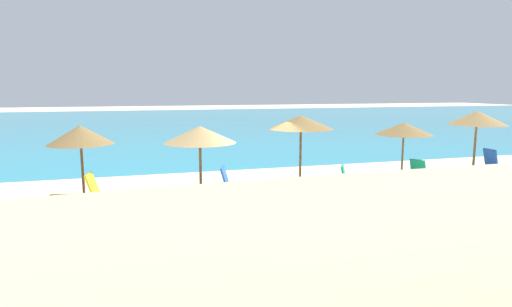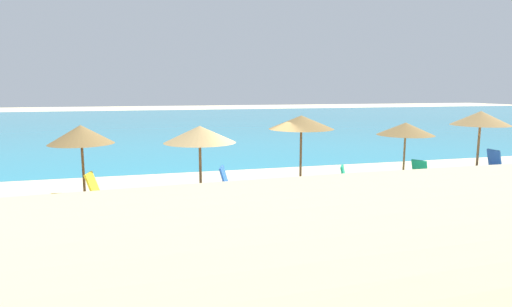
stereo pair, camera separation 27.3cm
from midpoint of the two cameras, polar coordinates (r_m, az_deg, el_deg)
name	(u,v)px [view 1 (the left image)]	position (r m, az deg, el deg)	size (l,w,h in m)	color
ground_plane	(264,201)	(13.82, 0.54, -6.51)	(160.00, 160.00, 0.00)	beige
sea_water	(174,123)	(46.73, -11.36, 4.17)	(160.00, 56.44, 0.01)	teal
dune_ridge	(153,289)	(5.79, -15.30, -17.47)	(48.98, 6.16, 2.24)	#C9B586
beach_umbrella_1	(80,135)	(14.50, -23.38, 2.34)	(2.06, 2.06, 2.51)	brown
beach_umbrella_2	(200,135)	(14.10, -8.24, 2.58)	(2.43, 2.43, 2.43)	brown
beach_umbrella_3	(301,122)	(15.07, 5.64, 4.26)	(2.35, 2.35, 2.72)	brown
beach_umbrella_4	(404,129)	(16.95, 19.13, 3.23)	(2.15, 2.15, 2.39)	brown
beach_umbrella_5	(477,118)	(19.64, 27.62, 4.32)	(2.34, 2.34, 2.76)	brown
lounge_chair_0	(412,177)	(16.37, 20.15, -3.03)	(1.60, 1.24, 1.06)	#199972
lounge_chair_1	(332,186)	(14.00, 9.75, -4.41)	(1.50, 1.22, 1.19)	#199972
lounge_chair_2	(213,189)	(13.42, -6.45, -4.83)	(1.58, 1.07, 1.22)	blue
lounge_chair_3	(483,166)	(19.56, 28.23, -1.52)	(1.37, 0.65, 1.20)	blue
lounge_chair_4	(77,194)	(14.00, -23.74, -5.05)	(1.61, 0.91, 1.11)	yellow
beach_ball	(244,195)	(13.93, -2.22, -5.68)	(0.34, 0.34, 0.34)	red
cooler_box	(459,188)	(16.38, 25.60, -4.31)	(0.41, 0.38, 0.36)	blue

